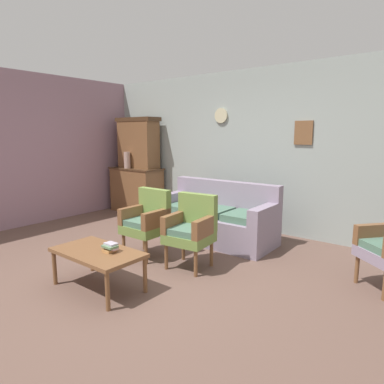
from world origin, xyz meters
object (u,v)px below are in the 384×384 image
vase_on_cabinet (127,160)px  floral_couch (216,219)px  coffee_table (98,255)px  side_cabinet (137,190)px  armchair_row_middle (147,220)px  armchair_near_couch_end (191,228)px  book_stack_on_table (110,247)px

vase_on_cabinet → floral_couch: 2.64m
floral_couch → coffee_table: 2.17m
side_cabinet → floral_couch: 2.50m
floral_couch → armchair_row_middle: 1.20m
armchair_row_middle → armchair_near_couch_end: size_ratio=1.00×
book_stack_on_table → floral_couch: bearing=92.9°
armchair_near_couch_end → coffee_table: size_ratio=0.90×
vase_on_cabinet → floral_couch: bearing=-9.4°
armchair_row_middle → coffee_table: (0.32, -1.03, -0.12)m
side_cabinet → vase_on_cabinet: (-0.07, -0.17, 0.63)m
vase_on_cabinet → book_stack_on_table: vase_on_cabinet is taller
armchair_row_middle → side_cabinet: bearing=140.5°
armchair_row_middle → armchair_near_couch_end: 0.71m
armchair_row_middle → book_stack_on_table: 1.07m
armchair_row_middle → coffee_table: armchair_row_middle is taller
floral_couch → armchair_near_couch_end: (0.37, -1.08, 0.17)m
floral_couch → armchair_near_couch_end: size_ratio=2.08×
side_cabinet → floral_couch: side_cabinet is taller
vase_on_cabinet → armchair_near_couch_end: bearing=-27.4°
vase_on_cabinet → coffee_table: 3.65m
vase_on_cabinet → armchair_near_couch_end: 3.28m
floral_couch → book_stack_on_table: size_ratio=11.77×
armchair_row_middle → book_stack_on_table: size_ratio=5.67×
armchair_near_couch_end → side_cabinet: bearing=149.3°
coffee_table → book_stack_on_table: 0.17m
floral_couch → book_stack_on_table: 2.11m
side_cabinet → vase_on_cabinet: size_ratio=3.43×
floral_couch → armchair_row_middle: (-0.34, -1.14, 0.17)m
side_cabinet → coffee_table: (2.40, -2.76, -0.09)m
vase_on_cabinet → book_stack_on_table: (2.60, -2.52, -0.63)m
vase_on_cabinet → floral_couch: vase_on_cabinet is taller
side_cabinet → coffee_table: size_ratio=1.16×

